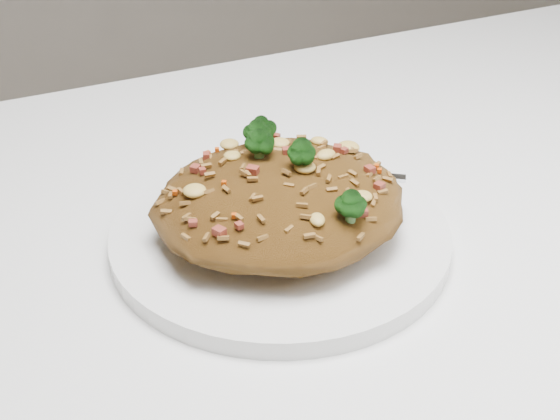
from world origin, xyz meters
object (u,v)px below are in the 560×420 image
at_px(plate, 280,235).
at_px(fork, 315,171).
at_px(dining_table, 429,346).
at_px(fried_rice, 280,191).

bearing_deg(plate, fork, 45.46).
relative_size(dining_table, fried_rice, 6.65).
bearing_deg(plate, fried_rice, 56.25).
xyz_separation_m(plate, fried_rice, (0.00, 0.00, 0.04)).
bearing_deg(fork, dining_table, -36.09).
relative_size(dining_table, fork, 8.43).
xyz_separation_m(fried_rice, fork, (0.06, 0.06, -0.03)).
xyz_separation_m(plate, fork, (0.06, 0.06, 0.01)).
height_order(dining_table, plate, plate).
xyz_separation_m(dining_table, plate, (-0.10, 0.06, 0.10)).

